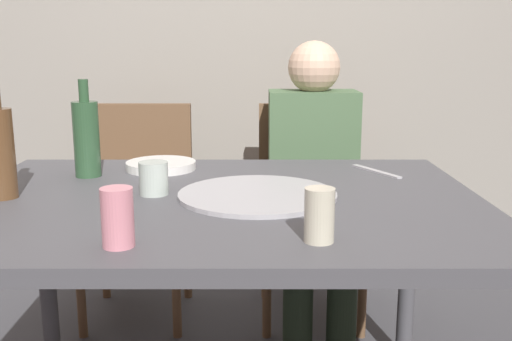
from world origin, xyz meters
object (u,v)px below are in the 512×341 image
object	(u,v)px
tumbler_near	(152,178)
soda_can	(116,218)
guest_in_sweater	(313,175)
table_knife	(375,171)
dining_table	(217,224)
beer_bottle	(85,137)
tumbler_far	(318,215)
pizza_tray	(256,194)
chair_right	(309,196)
chair_left	(137,196)
plate_stack	(160,165)

from	to	relation	value
tumbler_near	soda_can	size ratio (longest dim) A/B	0.74
guest_in_sweater	table_knife	bearing A→B (deg)	108.35
tumbler_near	table_knife	size ratio (longest dim) A/B	0.41
dining_table	guest_in_sweater	bearing A→B (deg)	66.24
beer_bottle	table_knife	distance (m)	0.91
tumbler_far	soda_can	bearing A→B (deg)	-175.94
pizza_tray	tumbler_near	bearing A→B (deg)	175.54
pizza_tray	guest_in_sweater	bearing A→B (deg)	73.27
chair_right	soda_can	bearing A→B (deg)	68.67
table_knife	chair_left	size ratio (longest dim) A/B	0.24
tumbler_near	soda_can	world-z (taller)	soda_can
chair_left	tumbler_far	bearing A→B (deg)	116.44
tumbler_near	guest_in_sweater	bearing A→B (deg)	55.38
plate_stack	beer_bottle	bearing A→B (deg)	-154.57
guest_in_sweater	chair_right	bearing A→B (deg)	-90.00
tumbler_far	beer_bottle	bearing A→B (deg)	136.56
soda_can	chair_left	xyz separation A→B (m)	(-0.23, 1.31, -0.30)
chair_right	table_knife	bearing A→B (deg)	103.99
tumbler_near	guest_in_sweater	size ratio (longest dim) A/B	0.08
pizza_tray	tumbler_near	xyz separation A→B (m)	(-0.28, 0.02, 0.04)
tumbler_far	chair_left	xyz separation A→B (m)	(-0.64, 1.28, -0.30)
soda_can	plate_stack	world-z (taller)	soda_can
pizza_tray	chair_right	distance (m)	0.97
chair_right	beer_bottle	bearing A→B (deg)	41.43
beer_bottle	chair_right	world-z (taller)	beer_bottle
beer_bottle	chair_right	bearing A→B (deg)	41.43
chair_left	chair_right	world-z (taller)	same
soda_can	guest_in_sweater	bearing A→B (deg)	66.17
tumbler_near	plate_stack	world-z (taller)	tumbler_near
tumbler_far	chair_right	world-z (taller)	chair_right
pizza_tray	chair_left	world-z (taller)	chair_left
beer_bottle	soda_can	bearing A→B (deg)	-69.49
beer_bottle	tumbler_far	distance (m)	0.90
guest_in_sweater	tumbler_near	bearing A→B (deg)	55.38
tumbler_near	guest_in_sweater	world-z (taller)	guest_in_sweater
dining_table	tumbler_near	world-z (taller)	tumbler_near
tumbler_far	soda_can	world-z (taller)	soda_can
dining_table	plate_stack	bearing A→B (deg)	120.52
table_knife	chair_right	distance (m)	0.67
dining_table	table_knife	size ratio (longest dim) A/B	6.45
chair_left	chair_right	size ratio (longest dim) A/B	1.00
beer_bottle	soda_can	size ratio (longest dim) A/B	2.45
tumbler_near	chair_right	size ratio (longest dim) A/B	0.10
tumbler_near	chair_left	bearing A→B (deg)	104.37
beer_bottle	guest_in_sweater	xyz separation A→B (m)	(0.75, 0.51, -0.23)
dining_table	plate_stack	size ratio (longest dim) A/B	6.26
table_knife	dining_table	bearing A→B (deg)	93.34
plate_stack	guest_in_sweater	distance (m)	0.69
beer_bottle	pizza_tray	bearing A→B (deg)	-25.40
tumbler_far	chair_right	xyz separation A→B (m)	(0.10, 1.28, -0.30)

